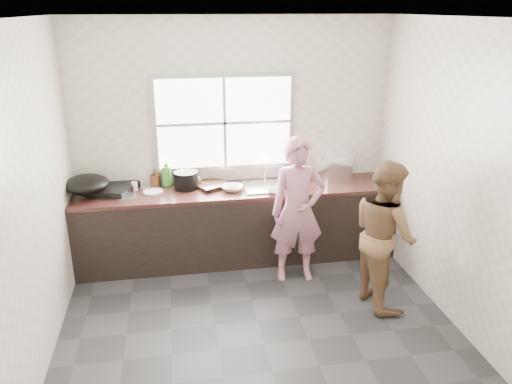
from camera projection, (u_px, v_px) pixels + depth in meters
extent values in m
cube|color=#2B2B2D|center=(257.00, 321.00, 4.69)|extent=(3.60, 3.20, 0.01)
cube|color=silver|center=(258.00, 16.00, 3.75)|extent=(3.60, 3.20, 0.01)
cube|color=beige|center=(233.00, 139.00, 5.70)|extent=(3.60, 0.01, 2.70)
cube|color=silver|center=(32.00, 199.00, 3.94)|extent=(0.01, 3.20, 2.70)
cube|color=beige|center=(454.00, 175.00, 4.51)|extent=(0.01, 3.20, 2.70)
cube|color=beige|center=(307.00, 283.00, 2.74)|extent=(3.60, 0.01, 2.70)
cube|color=black|center=(238.00, 225.00, 5.74)|extent=(3.60, 0.62, 0.82)
cube|color=#331914|center=(238.00, 190.00, 5.59)|extent=(3.60, 0.64, 0.04)
cube|color=silver|center=(268.00, 187.00, 5.64)|extent=(0.55, 0.45, 0.02)
cylinder|color=silver|center=(265.00, 169.00, 5.77)|extent=(0.02, 0.02, 0.30)
cube|color=#9EA0A5|center=(224.00, 123.00, 5.61)|extent=(1.60, 0.05, 1.10)
cube|color=white|center=(225.00, 123.00, 5.58)|extent=(1.50, 0.01, 1.00)
imported|color=#B76E83|center=(297.00, 215.00, 5.21)|extent=(0.54, 0.37, 1.46)
imported|color=brown|center=(384.00, 234.00, 4.77)|extent=(0.63, 0.77, 1.46)
cylinder|color=black|center=(212.00, 185.00, 5.66)|extent=(0.37, 0.37, 0.04)
cube|color=silver|center=(213.00, 187.00, 5.52)|extent=(0.25, 0.21, 0.01)
imported|color=silver|center=(232.00, 188.00, 5.52)|extent=(0.28, 0.28, 0.06)
imported|color=white|center=(293.00, 189.00, 5.47)|extent=(0.27, 0.27, 0.07)
imported|color=silver|center=(274.00, 191.00, 5.44)|extent=(0.17, 0.17, 0.05)
cylinder|color=black|center=(186.00, 180.00, 5.56)|extent=(0.35, 0.35, 0.19)
cylinder|color=silver|center=(153.00, 192.00, 5.47)|extent=(0.22, 0.22, 0.02)
imported|color=#3F852B|center=(167.00, 173.00, 5.62)|extent=(0.16, 0.16, 0.32)
imported|color=#4A2412|center=(155.00, 179.00, 5.62)|extent=(0.11, 0.11, 0.19)
imported|color=#453011|center=(195.00, 179.00, 5.64)|extent=(0.13, 0.13, 0.16)
cylinder|color=silver|center=(134.00, 186.00, 5.52)|extent=(0.09, 0.09, 0.10)
cube|color=black|center=(113.00, 188.00, 5.50)|extent=(0.59, 0.59, 0.07)
ellipsoid|color=black|center=(86.00, 184.00, 5.29)|extent=(0.61, 0.61, 0.18)
cube|color=white|center=(333.00, 166.00, 5.92)|extent=(0.45, 0.38, 0.28)
cylinder|color=#B4B6BB|center=(125.00, 196.00, 5.36)|extent=(0.28, 0.28, 0.01)
cylinder|color=silver|center=(152.00, 187.00, 5.63)|extent=(0.34, 0.34, 0.01)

